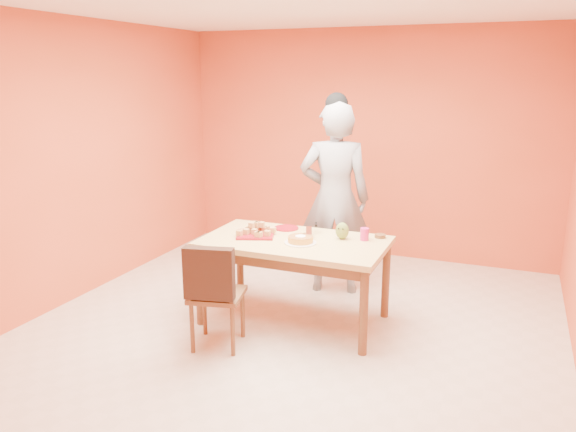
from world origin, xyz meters
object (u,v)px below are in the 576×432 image
at_px(red_dinner_plate, 287,228).
at_px(dining_table, 294,250).
at_px(pastry_platter, 256,234).
at_px(magenta_glass, 365,234).
at_px(dining_chair, 216,293).
at_px(person, 335,199).
at_px(checker_tin, 380,236).
at_px(sponge_cake, 300,239).
at_px(egg_ornament, 342,231).

bearing_deg(red_dinner_plate, dining_table, -56.92).
xyz_separation_m(pastry_platter, magenta_glass, (0.94, 0.23, 0.04)).
distance_m(dining_chair, pastry_platter, 0.76).
relative_size(dining_table, person, 0.83).
bearing_deg(magenta_glass, red_dinner_plate, 173.60).
bearing_deg(person, checker_tin, 124.41).
bearing_deg(magenta_glass, pastry_platter, -166.47).
relative_size(sponge_cake, egg_ornament, 1.45).
height_order(sponge_cake, magenta_glass, magenta_glass).
height_order(dining_table, sponge_cake, sponge_cake).
xyz_separation_m(dining_table, person, (0.09, 0.85, 0.29)).
distance_m(dining_table, pastry_platter, 0.38).
bearing_deg(person, dining_table, 68.87).
xyz_separation_m(person, pastry_platter, (-0.46, -0.86, -0.19)).
relative_size(person, egg_ornament, 12.88).
distance_m(dining_chair, magenta_glass, 1.38).
relative_size(dining_table, red_dinner_plate, 7.04).
bearing_deg(sponge_cake, dining_table, 138.05).
bearing_deg(dining_chair, sponge_cake, 38.38).
bearing_deg(red_dinner_plate, dining_chair, -101.25).
bearing_deg(dining_chair, person, 59.14).
xyz_separation_m(person, red_dinner_plate, (-0.29, -0.55, -0.19)).
height_order(red_dinner_plate, egg_ornament, egg_ornament).
bearing_deg(magenta_glass, person, 126.99).
bearing_deg(magenta_glass, dining_table, -158.85).
relative_size(dining_chair, sponge_cake, 4.16).
relative_size(dining_chair, person, 0.47).
bearing_deg(checker_tin, dining_table, -152.76).
height_order(magenta_glass, checker_tin, magenta_glass).
bearing_deg(person, egg_ornament, 98.14).
relative_size(person, magenta_glass, 17.67).
bearing_deg(pastry_platter, egg_ornament, 14.01).
distance_m(pastry_platter, magenta_glass, 0.97).
bearing_deg(dining_table, magenta_glass, 21.15).
relative_size(pastry_platter, egg_ornament, 2.16).
distance_m(person, sponge_cake, 0.95).
height_order(sponge_cake, egg_ornament, egg_ornament).
distance_m(egg_ornament, magenta_glass, 0.20).
height_order(dining_chair, egg_ornament, egg_ornament).
xyz_separation_m(dining_chair, checker_tin, (1.08, 1.05, 0.31)).
bearing_deg(dining_chair, magenta_glass, 30.17).
height_order(pastry_platter, checker_tin, checker_tin).
bearing_deg(egg_ornament, checker_tin, 46.11).
relative_size(dining_chair, checker_tin, 9.10).
height_order(person, pastry_platter, person).
height_order(dining_chair, magenta_glass, dining_chair).
xyz_separation_m(person, magenta_glass, (0.48, -0.63, -0.15)).
distance_m(dining_table, person, 0.91).
relative_size(person, sponge_cake, 8.91).
xyz_separation_m(dining_chair, pastry_platter, (0.03, 0.69, 0.30)).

